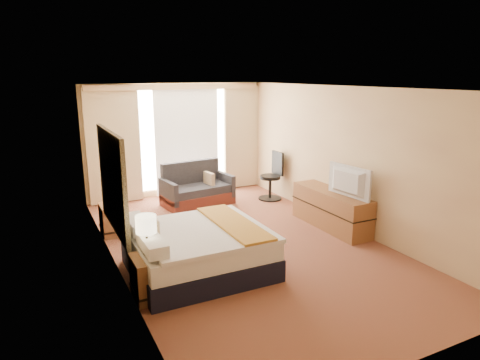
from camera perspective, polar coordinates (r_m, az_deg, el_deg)
name	(u,v)px	position (r m, az deg, el deg)	size (l,w,h in m)	color
floor	(244,244)	(7.35, 0.49, -8.47)	(4.20, 7.00, 0.02)	maroon
ceiling	(244,88)	(6.80, 0.53, 12.23)	(4.20, 7.00, 0.02)	white
wall_back	(176,140)	(10.15, -8.54, 5.30)	(4.20, 0.02, 2.60)	beige
wall_front	(417,243)	(4.28, 22.51, -7.80)	(4.20, 0.02, 2.60)	beige
wall_left	(112,183)	(6.32, -16.73, -0.45)	(0.02, 7.00, 2.60)	beige
wall_right	(345,158)	(8.11, 13.86, 2.87)	(0.02, 7.00, 2.60)	beige
headboard	(112,181)	(6.52, -16.68, -0.18)	(0.06, 1.85, 1.50)	black
nightstand_left	(151,277)	(5.74, -11.77, -12.54)	(0.45, 0.52, 0.55)	brown
nightstand_right	(114,219)	(8.01, -16.44, -5.04)	(0.45, 0.52, 0.55)	brown
media_dresser	(331,209)	(8.18, 12.02, -3.82)	(0.50, 1.80, 0.70)	brown
window	(186,139)	(10.20, -7.15, 5.50)	(2.30, 0.02, 2.30)	silver
curtains	(177,136)	(10.03, -8.38, 5.83)	(4.12, 0.19, 2.56)	beige
bed	(198,250)	(6.30, -5.59, -9.21)	(1.89, 1.73, 0.92)	black
loveseat	(197,191)	(9.46, -5.78, -1.41)	(1.57, 0.97, 0.93)	#5C241A
floor_lamp	(108,164)	(8.62, -17.23, 2.10)	(0.20, 0.20, 1.59)	black
desk_chair	(272,178)	(9.79, 4.35, 0.24)	(0.53, 0.53, 1.09)	black
lamp_left	(146,225)	(5.48, -12.43, -5.89)	(0.26, 0.26, 0.55)	black
lamp_right	(110,180)	(7.77, -16.93, -0.02)	(0.28, 0.28, 0.59)	black
tissue_box	(156,247)	(5.77, -11.18, -8.81)	(0.11, 0.11, 0.10)	#87A0D1
telephone	(112,202)	(7.99, -16.73, -2.80)	(0.16, 0.13, 0.06)	black
television	(345,182)	(7.67, 13.86, -0.24)	(0.96, 0.13, 0.55)	black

